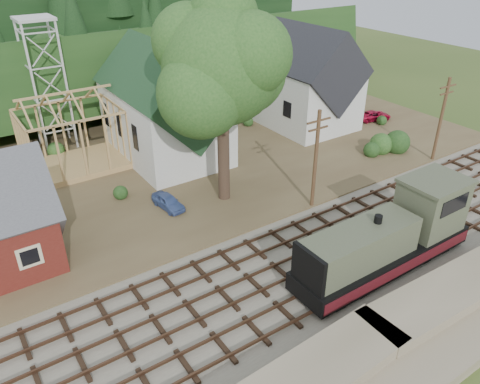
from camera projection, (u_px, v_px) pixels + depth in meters
ground at (283, 276)px, 29.29m from camera, size 140.00×140.00×0.00m
embankment at (391, 367)px, 23.15m from camera, size 64.00×5.00×1.60m
railroad_bed at (283, 275)px, 29.25m from camera, size 64.00×11.00×0.16m
village_flat at (158, 169)px, 42.24m from camera, size 64.00×26.00×0.30m
hillside at (77, 101)px, 59.67m from camera, size 70.00×28.96×12.74m
ridge at (45, 74)px, 71.25m from camera, size 80.00×20.00×12.00m
church at (166, 106)px, 41.99m from camera, size 8.40×15.17×13.00m
farmhouse at (305, 83)px, 49.50m from camera, size 8.40×10.80×10.60m
timber_frame at (72, 137)px, 40.68m from camera, size 8.20×6.20×6.99m
lattice_tower at (39, 45)px, 41.73m from camera, size 3.20×3.20×12.12m
big_tree at (223, 73)px, 32.68m from camera, size 10.90×8.40×14.70m
telegraph_pole_near at (316, 159)px, 34.42m from camera, size 2.20×0.28×8.00m
telegraph_pole_far at (441, 119)px, 41.78m from camera, size 2.20×0.28×8.00m
locomotive at (391, 238)px, 28.99m from camera, size 12.90×3.23×5.14m
car_blue at (168, 202)px, 35.68m from camera, size 1.69×3.35×1.09m
car_red at (374, 115)px, 52.50m from camera, size 4.16×2.78×1.06m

